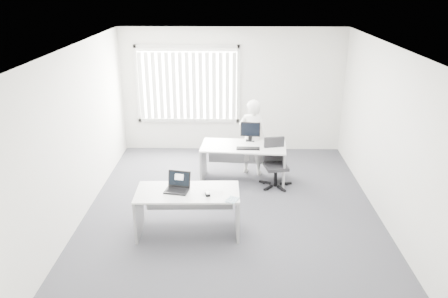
{
  "coord_description": "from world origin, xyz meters",
  "views": [
    {
      "loc": [
        -0.01,
        -6.64,
        3.75
      ],
      "look_at": [
        -0.13,
        0.15,
        1.1
      ],
      "focal_mm": 35.0,
      "sensor_mm": 36.0,
      "label": 1
    }
  ],
  "objects_px": {
    "desk_far": "(243,155)",
    "monitor": "(250,132)",
    "desk_near": "(188,203)",
    "person": "(253,137)",
    "office_chair": "(275,171)",
    "laptop": "(176,183)"
  },
  "relations": [
    {
      "from": "office_chair",
      "to": "laptop",
      "type": "relative_size",
      "value": 2.65
    },
    {
      "from": "person",
      "to": "monitor",
      "type": "height_order",
      "value": "person"
    },
    {
      "from": "office_chair",
      "to": "laptop",
      "type": "xyz_separation_m",
      "value": [
        -1.68,
        -1.73,
        0.57
      ]
    },
    {
      "from": "office_chair",
      "to": "person",
      "type": "distance_m",
      "value": 0.86
    },
    {
      "from": "desk_far",
      "to": "office_chair",
      "type": "xyz_separation_m",
      "value": [
        0.61,
        -0.21,
        -0.24
      ]
    },
    {
      "from": "office_chair",
      "to": "monitor",
      "type": "bearing_deg",
      "value": 123.87
    },
    {
      "from": "laptop",
      "to": "person",
      "type": "bearing_deg",
      "value": 72.15
    },
    {
      "from": "desk_near",
      "to": "person",
      "type": "relative_size",
      "value": 1.02
    },
    {
      "from": "desk_near",
      "to": "desk_far",
      "type": "bearing_deg",
      "value": 63.35
    },
    {
      "from": "person",
      "to": "desk_near",
      "type": "bearing_deg",
      "value": 80.33
    },
    {
      "from": "desk_far",
      "to": "office_chair",
      "type": "distance_m",
      "value": 0.69
    },
    {
      "from": "desk_near",
      "to": "laptop",
      "type": "bearing_deg",
      "value": -177.88
    },
    {
      "from": "desk_near",
      "to": "office_chair",
      "type": "xyz_separation_m",
      "value": [
        1.51,
        1.72,
        -0.23
      ]
    },
    {
      "from": "desk_near",
      "to": "person",
      "type": "xyz_separation_m",
      "value": [
        1.1,
        2.3,
        0.26
      ]
    },
    {
      "from": "desk_near",
      "to": "desk_far",
      "type": "xyz_separation_m",
      "value": [
        0.9,
        1.93,
        0.01
      ]
    },
    {
      "from": "desk_far",
      "to": "monitor",
      "type": "distance_m",
      "value": 0.5
    },
    {
      "from": "desk_far",
      "to": "laptop",
      "type": "relative_size",
      "value": 4.74
    },
    {
      "from": "desk_near",
      "to": "office_chair",
      "type": "distance_m",
      "value": 2.3
    },
    {
      "from": "desk_near",
      "to": "desk_far",
      "type": "distance_m",
      "value": 2.13
    },
    {
      "from": "desk_far",
      "to": "person",
      "type": "height_order",
      "value": "person"
    },
    {
      "from": "desk_far",
      "to": "laptop",
      "type": "distance_m",
      "value": 2.24
    },
    {
      "from": "desk_far",
      "to": "office_chair",
      "type": "relative_size",
      "value": 1.79
    }
  ]
}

